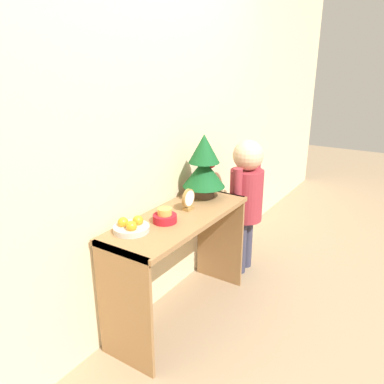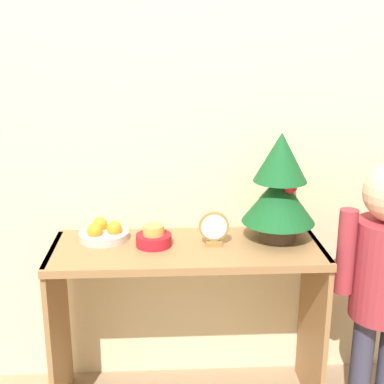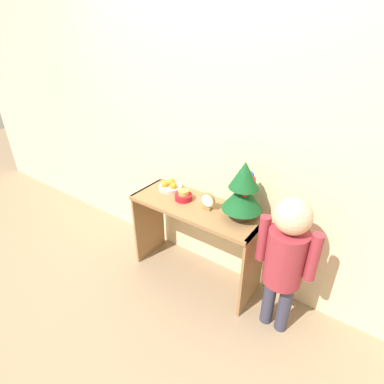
# 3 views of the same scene
# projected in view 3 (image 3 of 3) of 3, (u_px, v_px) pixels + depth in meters

# --- Properties ---
(ground_plane) EXTENTS (12.00, 12.00, 0.00)m
(ground_plane) POSITION_uv_depth(u_px,v_px,m) (181.00, 287.00, 2.53)
(ground_plane) COLOR #997F60
(back_wall) EXTENTS (7.00, 0.05, 2.50)m
(back_wall) POSITION_uv_depth(u_px,v_px,m) (215.00, 130.00, 2.25)
(back_wall) COLOR beige
(back_wall) RESTS_ON ground_plane
(console_table) EXTENTS (1.06, 0.41, 0.71)m
(console_table) POSITION_uv_depth(u_px,v_px,m) (196.00, 223.00, 2.41)
(console_table) COLOR olive
(console_table) RESTS_ON ground_plane
(mini_tree) EXTENTS (0.29, 0.29, 0.44)m
(mini_tree) POSITION_uv_depth(u_px,v_px,m) (243.00, 190.00, 2.07)
(mini_tree) COLOR #4C3828
(mini_tree) RESTS_ON console_table
(fruit_bowl) EXTENTS (0.20, 0.20, 0.08)m
(fruit_bowl) POSITION_uv_depth(u_px,v_px,m) (170.00, 186.00, 2.56)
(fruit_bowl) COLOR #B7B2A8
(fruit_bowl) RESTS_ON console_table
(singing_bowl) EXTENTS (0.14, 0.14, 0.08)m
(singing_bowl) POSITION_uv_depth(u_px,v_px,m) (184.00, 196.00, 2.39)
(singing_bowl) COLOR #AD1923
(singing_bowl) RESTS_ON console_table
(desk_clock) EXTENTS (0.12, 0.04, 0.14)m
(desk_clock) POSITION_uv_depth(u_px,v_px,m) (208.00, 201.00, 2.25)
(desk_clock) COLOR olive
(desk_clock) RESTS_ON console_table
(child_figure) EXTENTS (0.39, 0.25, 1.06)m
(child_figure) POSITION_uv_depth(u_px,v_px,m) (286.00, 254.00, 1.90)
(child_figure) COLOR #38384C
(child_figure) RESTS_ON ground_plane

